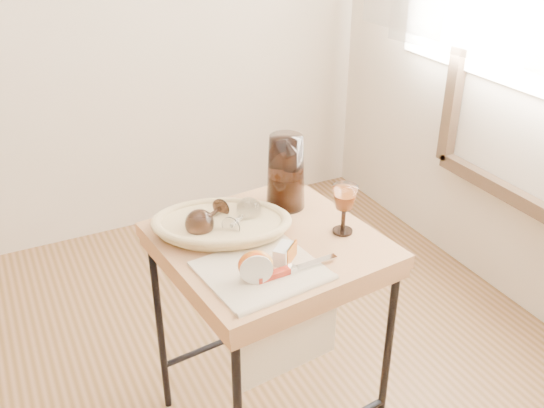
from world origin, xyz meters
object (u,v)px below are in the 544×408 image
tea_towel (261,270)px  wine_goblet (344,209)px  goblet_lying_b (241,217)px  apple_half (255,265)px  table_knife (294,268)px  bread_basket (222,226)px  pitcher (286,172)px  side_table (269,339)px  goblet_lying_a (209,217)px

tea_towel → wine_goblet: (0.29, 0.07, 0.07)m
goblet_lying_b → apple_half: bearing=-143.2°
tea_towel → table_knife: size_ratio=1.28×
wine_goblet → bread_basket: bearing=153.9°
wine_goblet → apple_half: (-0.32, -0.10, -0.03)m
apple_half → wine_goblet: bearing=36.2°
goblet_lying_b → apple_half: 0.24m
goblet_lying_b → pitcher: size_ratio=0.45×
pitcher → apple_half: bearing=-145.2°
side_table → wine_goblet: 0.49m
table_knife → wine_goblet: bearing=25.3°
table_knife → goblet_lying_a: bearing=110.6°
goblet_lying_a → apple_half: size_ratio=1.49×
tea_towel → wine_goblet: wine_goblet is taller
goblet_lying_a → tea_towel: bearing=68.0°
goblet_lying_b → apple_half: same height
bread_basket → wine_goblet: (0.31, -0.15, 0.05)m
goblet_lying_b → apple_half: (-0.07, -0.24, -0.00)m
bread_basket → apple_half: 0.26m
tea_towel → goblet_lying_a: size_ratio=2.21×
bread_basket → pitcher: pitcher is taller
tea_towel → apple_half: (-0.03, -0.03, 0.04)m
side_table → tea_towel: tea_towel is taller
goblet_lying_b → tea_towel: bearing=-137.5°
goblet_lying_a → pitcher: pitcher is taller
side_table → bread_basket: 0.41m
wine_goblet → goblet_lying_b: bearing=153.1°
goblet_lying_b → table_knife: (0.04, -0.25, -0.03)m
tea_towel → goblet_lying_b: 0.21m
side_table → table_knife: 0.42m
tea_towel → wine_goblet: bearing=7.1°
goblet_lying_b → table_knife: size_ratio=0.53×
bread_basket → goblet_lying_b: 0.06m
pitcher → wine_goblet: bearing=-88.5°
wine_goblet → apple_half: wine_goblet is taller
tea_towel → bread_basket: size_ratio=0.83×
goblet_lying_a → table_knife: 0.31m
bread_basket → table_knife: (0.09, -0.27, -0.01)m
pitcher → tea_towel: bearing=-144.8°
bread_basket → wine_goblet: 0.35m
side_table → table_knife: (-0.02, -0.18, 0.38)m
goblet_lying_b → wine_goblet: wine_goblet is taller
bread_basket → apple_half: apple_half is taller
bread_basket → goblet_lying_b: bearing=2.9°
bread_basket → pitcher: (0.24, 0.06, 0.09)m
goblet_lying_a → goblet_lying_b: bearing=123.0°
table_knife → tea_towel: bearing=145.6°
side_table → apple_half: 0.46m
side_table → goblet_lying_b: 0.42m
tea_towel → apple_half: bearing=-138.6°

